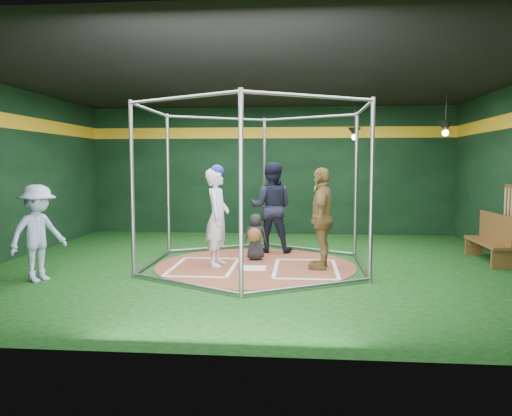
# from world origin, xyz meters

# --- Properties ---
(room_shell) EXTENTS (10.10, 9.10, 3.53)m
(room_shell) POSITION_xyz_m (0.00, 0.01, 1.75)
(room_shell) COLOR #0B330C
(room_shell) RESTS_ON ground
(clay_disc) EXTENTS (3.80, 3.80, 0.01)m
(clay_disc) POSITION_xyz_m (0.00, 0.00, 0.01)
(clay_disc) COLOR brown
(clay_disc) RESTS_ON ground
(home_plate) EXTENTS (0.43, 0.43, 0.01)m
(home_plate) POSITION_xyz_m (0.00, -0.30, 0.02)
(home_plate) COLOR white
(home_plate) RESTS_ON clay_disc
(batter_box_left) EXTENTS (1.17, 1.77, 0.01)m
(batter_box_left) POSITION_xyz_m (-0.95, -0.25, 0.02)
(batter_box_left) COLOR white
(batter_box_left) RESTS_ON clay_disc
(batter_box_right) EXTENTS (1.17, 1.77, 0.01)m
(batter_box_right) POSITION_xyz_m (0.95, -0.25, 0.02)
(batter_box_right) COLOR white
(batter_box_right) RESTS_ON clay_disc
(batting_cage) EXTENTS (4.05, 4.67, 3.00)m
(batting_cage) POSITION_xyz_m (-0.00, -0.00, 1.50)
(batting_cage) COLOR gray
(batting_cage) RESTS_ON ground
(pendant_lamp_near) EXTENTS (0.34, 0.34, 0.90)m
(pendant_lamp_near) POSITION_xyz_m (2.20, 3.60, 2.74)
(pendant_lamp_near) COLOR black
(pendant_lamp_near) RESTS_ON room_shell
(pendant_lamp_far) EXTENTS (0.34, 0.34, 0.90)m
(pendant_lamp_far) POSITION_xyz_m (4.00, 2.00, 2.74)
(pendant_lamp_far) COLOR black
(pendant_lamp_far) RESTS_ON room_shell
(batter_figure) EXTENTS (0.47, 0.69, 1.91)m
(batter_figure) POSITION_xyz_m (-0.71, -0.10, 0.96)
(batter_figure) COLOR silver
(batter_figure) RESTS_ON clay_disc
(visitor_leopard) EXTENTS (0.60, 1.14, 1.86)m
(visitor_leopard) POSITION_xyz_m (1.24, -0.16, 0.94)
(visitor_leopard) COLOR #A78A47
(visitor_leopard) RESTS_ON clay_disc
(catcher_figure) EXTENTS (0.49, 0.57, 0.93)m
(catcher_figure) POSITION_xyz_m (-0.05, 0.53, 0.49)
(catcher_figure) COLOR black
(catcher_figure) RESTS_ON clay_disc
(umpire) EXTENTS (1.01, 0.81, 1.97)m
(umpire) POSITION_xyz_m (0.21, 1.51, 1.00)
(umpire) COLOR black
(umpire) RESTS_ON clay_disc
(bystander_blue) EXTENTS (0.98, 1.19, 1.60)m
(bystander_blue) POSITION_xyz_m (-3.46, -1.56, 0.80)
(bystander_blue) COLOR #9CADCE
(bystander_blue) RESTS_ON ground
(dugout_bench) EXTENTS (0.38, 1.65, 0.96)m
(dugout_bench) POSITION_xyz_m (4.62, 0.82, 0.49)
(dugout_bench) COLOR brown
(dugout_bench) RESTS_ON ground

